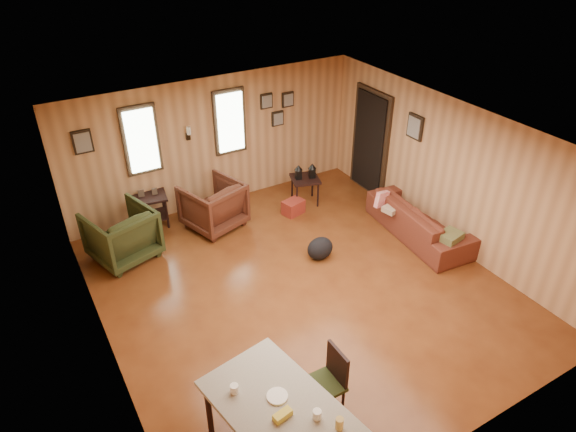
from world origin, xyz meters
name	(u,v)px	position (x,y,z in m)	size (l,w,h in m)	color
room	(303,208)	(0.17, 0.27, 1.21)	(5.54, 6.04, 2.44)	brown
sofa	(420,214)	(2.47, 0.20, 0.41)	(2.08, 0.61, 0.81)	maroon
recliner_brown	(213,203)	(-0.43, 2.23, 0.46)	(0.90, 0.84, 0.93)	#4C2316
recliner_green	(121,232)	(-2.04, 2.11, 0.48)	(0.92, 0.86, 0.95)	#2B3217
end_table	(151,205)	(-1.35, 2.83, 0.40)	(0.64, 0.60, 0.72)	black
side_table	(305,177)	(1.38, 2.12, 0.55)	(0.63, 0.63, 0.80)	black
cooler	(293,207)	(0.98, 1.88, 0.13)	(0.43, 0.35, 0.27)	maroon
backpack	(320,248)	(0.65, 0.49, 0.19)	(0.52, 0.45, 0.38)	black
sofa_pillows	(417,219)	(2.21, 0.02, 0.49)	(0.65, 1.58, 0.32)	brown
dining_table	(281,413)	(-1.62, -2.22, 0.74)	(1.20, 1.72, 1.04)	gray
dining_chair	(329,378)	(-0.85, -1.94, 0.48)	(0.39, 0.39, 0.86)	#2B3217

